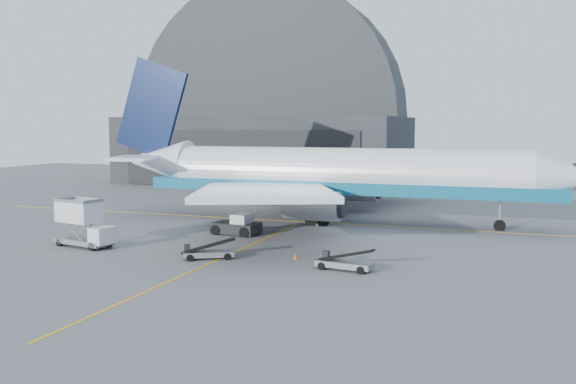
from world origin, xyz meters
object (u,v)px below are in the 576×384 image
at_px(airliner, 326,174).
at_px(belt_loader_a, 208,253).
at_px(catering_truck, 83,224).
at_px(belt_loader_b, 344,263).
at_px(pushback_tug, 237,226).

relative_size(airliner, belt_loader_a, 12.84).
bearing_deg(catering_truck, belt_loader_b, 9.01).
xyz_separation_m(catering_truck, belt_loader_b, (23.80, -1.07, -1.47)).
relative_size(airliner, pushback_tug, 11.27).
bearing_deg(pushback_tug, belt_loader_b, -34.31).
bearing_deg(catering_truck, belt_loader_a, 7.13).
height_order(catering_truck, pushback_tug, catering_truck).
distance_m(belt_loader_a, belt_loader_b, 11.19).
distance_m(catering_truck, pushback_tug, 14.48).
bearing_deg(airliner, pushback_tug, -117.09).
xyz_separation_m(airliner, belt_loader_a, (-3.13, -22.50, -4.77)).
height_order(airliner, belt_loader_a, airliner).
relative_size(airliner, catering_truck, 8.88).
distance_m(pushback_tug, belt_loader_a, 11.64).
xyz_separation_m(pushback_tug, belt_loader_b, (13.77, -11.44, -0.26)).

